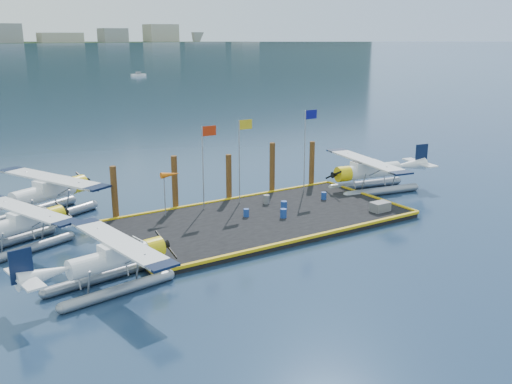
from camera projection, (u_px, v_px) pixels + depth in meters
ground at (262, 222)px, 39.47m from camera, size 4000.00×4000.00×0.00m
dock at (262, 220)px, 39.42m from camera, size 20.00×10.00×0.40m
dock_bumpers at (262, 216)px, 39.34m from camera, size 20.25×10.25×0.18m
seaplane_a at (114, 261)px, 29.04m from camera, size 8.33×9.15×3.23m
seaplane_b at (22, 226)px, 34.41m from camera, size 8.35×8.87×3.20m
seaplane_c at (48, 195)px, 40.33m from camera, size 9.71×10.18×3.73m
seaplane_d at (370, 173)px, 46.75m from camera, size 9.36×10.27×3.63m
drum_0 at (246, 213)px, 39.39m from camera, size 0.39×0.39×0.55m
drum_2 at (284, 205)px, 40.91m from camera, size 0.45×0.45×0.64m
drum_3 at (283, 213)px, 39.16m from camera, size 0.45×0.45×0.63m
drum_4 at (324, 196)px, 43.51m from camera, size 0.40×0.40×0.56m
drum_5 at (266, 199)px, 42.39m from camera, size 0.47×0.47×0.66m
crate at (380, 207)px, 40.60m from camera, size 1.33×0.89×0.67m
flagpole_red at (205, 154)px, 40.21m from camera, size 1.14×0.08×6.00m
flagpole_yellow at (242, 148)px, 41.72m from camera, size 1.14×0.08×6.20m
flagpole_blue at (307, 138)px, 44.77m from camera, size 1.14×0.08×6.50m
windsock at (170, 175)px, 39.12m from camera, size 1.40×0.44×3.12m
piling_0 at (115, 195)px, 38.96m from camera, size 0.44×0.44×4.00m
piling_1 at (175, 184)px, 41.25m from camera, size 0.44×0.44×4.20m
piling_2 at (229, 179)px, 43.62m from camera, size 0.44×0.44×3.80m
piling_3 at (272, 169)px, 45.62m from camera, size 0.44×0.44×4.30m
piling_4 at (312, 165)px, 47.72m from camera, size 0.44×0.44×4.00m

